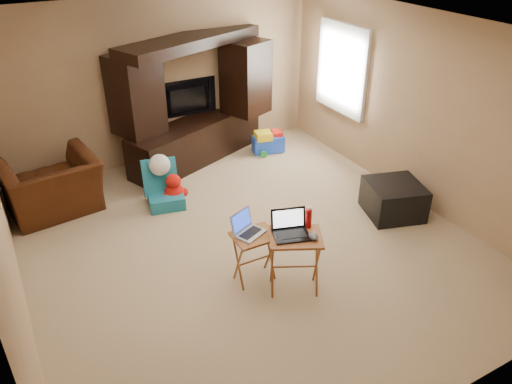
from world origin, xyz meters
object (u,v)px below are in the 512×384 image
tray_table_right (294,263)px  mouse_right (314,236)px  push_toy (268,141)px  laptop_right (292,226)px  plush_toy (174,188)px  tray_table_left (254,257)px  child_rocker (165,185)px  recliner (52,186)px  water_bottle (308,218)px  laptop_left (250,225)px  television (189,99)px  ottoman (394,199)px  entertainment_center (194,101)px  mouse_left (273,231)px

tray_table_right → mouse_right: bearing=-15.9°
push_toy → laptop_right: size_ratio=1.45×
plush_toy → tray_table_left: 1.97m
push_toy → laptop_right: laptop_right is taller
child_rocker → mouse_right: 2.54m
recliner → water_bottle: water_bottle is taller
laptop_left → laptop_right: bearing=-76.4°
plush_toy → water_bottle: size_ratio=2.06×
television → recliner: television is taller
recliner → tray_table_left: size_ratio=1.98×
ottoman → water_bottle: (-1.76, -0.56, 0.57)m
recliner → laptop_left: size_ratio=3.79×
child_rocker → ottoman: child_rocker is taller
recliner → laptop_left: 2.98m
entertainment_center → plush_toy: size_ratio=5.52×
water_bottle → mouse_left: bearing=146.6°
television → water_bottle: 3.57m
plush_toy → ottoman: bearing=-34.6°
entertainment_center → television: (0.00, 0.23, -0.04)m
plush_toy → ottoman: ottoman is taller
laptop_right → mouse_left: (-0.06, 0.26, -0.20)m
push_toy → ottoman: ottoman is taller
television → child_rocker: bearing=54.8°
entertainment_center → mouse_right: size_ratio=17.22×
laptop_right → ottoman: bearing=34.9°
entertainment_center → laptop_left: (-0.67, -3.03, -0.27)m
laptop_right → mouse_right: (0.17, -0.14, -0.09)m
recliner → plush_toy: 1.58m
tray_table_right → laptop_right: size_ratio=1.91×
child_rocker → tray_table_right: (0.58, -2.29, 0.03)m
entertainment_center → tray_table_right: entertainment_center is taller
mouse_left → water_bottle: (0.30, -0.20, 0.18)m
push_toy → water_bottle: water_bottle is taller
plush_toy → laptop_right: laptop_right is taller
tray_table_right → laptop_left: laptop_left is taller
entertainment_center → water_bottle: (-0.16, -3.33, -0.19)m
entertainment_center → mouse_right: 3.55m
ottoman → mouse_right: size_ratio=4.91×
tray_table_left → mouse_right: bearing=-48.0°
child_rocker → laptop_right: size_ratio=1.74×
child_rocker → mouse_left: size_ratio=5.25×
tray_table_right → laptop_right: 0.46m
water_bottle → plush_toy: bearing=106.3°
entertainment_center → ottoman: bearing=-81.8°
ottoman → water_bottle: 1.93m
plush_toy → tray_table_left: size_ratio=0.74×
television → push_toy: bearing=153.3°
recliner → laptop_left: bearing=115.5°
entertainment_center → tray_table_left: size_ratio=4.10×
tray_table_left → mouse_left: mouse_left is taller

